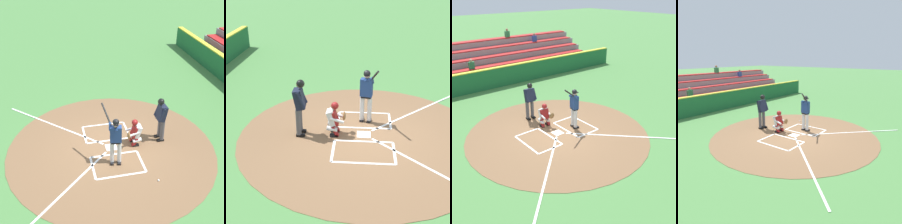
# 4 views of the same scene
# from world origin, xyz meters

# --- Properties ---
(ground_plane) EXTENTS (120.00, 120.00, 0.00)m
(ground_plane) POSITION_xyz_m (0.00, 0.00, 0.00)
(ground_plane) COLOR #4C8442
(dirt_circle) EXTENTS (8.00, 8.00, 0.01)m
(dirt_circle) POSITION_xyz_m (0.00, 0.00, 0.01)
(dirt_circle) COLOR brown
(dirt_circle) RESTS_ON ground
(home_plate_and_chalk) EXTENTS (7.93, 4.91, 0.01)m
(home_plate_and_chalk) POSITION_xyz_m (0.00, 0.88, 0.01)
(home_plate_and_chalk) COLOR white
(home_plate_and_chalk) RESTS_ON dirt_circle
(batter) EXTENTS (1.03, 0.58, 2.13)m
(batter) POSITION_xyz_m (-0.91, 0.05, 1.10)
(batter) COLOR silver
(batter) RESTS_ON ground
(catcher) EXTENTS (0.59, 0.60, 1.13)m
(catcher) POSITION_xyz_m (0.02, -0.94, 0.59)
(catcher) COLOR black
(catcher) RESTS_ON ground
(plate_umpire) EXTENTS (0.59, 0.42, 1.86)m
(plate_umpire) POSITION_xyz_m (0.12, -2.02, 1.08)
(plate_umpire) COLOR #4C4C51
(plate_umpire) RESTS_ON ground
(baseball) EXTENTS (0.07, 0.07, 0.07)m
(baseball) POSITION_xyz_m (-2.17, -1.16, 0.04)
(baseball) COLOR white
(baseball) RESTS_ON ground
(backstop_wall) EXTENTS (22.00, 0.36, 1.31)m
(backstop_wall) POSITION_xyz_m (0.00, -7.50, 0.65)
(backstop_wall) COLOR #1E6033
(backstop_wall) RESTS_ON ground
(bleacher_stand) EXTENTS (20.00, 4.25, 3.00)m
(bleacher_stand) POSITION_xyz_m (0.00, -10.76, 0.85)
(bleacher_stand) COLOR gray
(bleacher_stand) RESTS_ON ground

